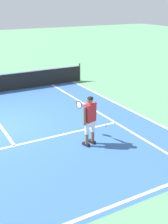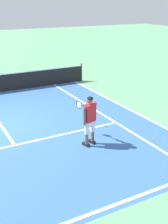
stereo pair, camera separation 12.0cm
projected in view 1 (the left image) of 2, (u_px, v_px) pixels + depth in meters
name	position (u px, v px, depth m)	size (l,w,h in m)	color
ground_plane	(1.00, 127.00, 11.21)	(80.00, 80.00, 0.00)	#609E70
court_inner_surface	(6.00, 133.00, 10.67)	(10.98, 10.96, 0.00)	#3866A8
line_baseline	(69.00, 223.00, 6.36)	(10.98, 0.10, 0.01)	white
line_service	(14.00, 146.00, 9.75)	(8.23, 0.10, 0.01)	white
line_singles_right	(100.00, 113.00, 12.53)	(0.10, 10.56, 0.01)	white
line_doubles_right	(126.00, 108.00, 13.16)	(0.10, 10.56, 0.01)	white
tennis_player	(89.00, 117.00, 9.50)	(0.59, 1.21, 1.71)	black
tennis_ball_near_feet	(105.00, 125.00, 11.26)	(0.07, 0.07, 0.07)	#CCE02D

